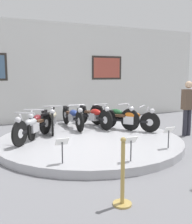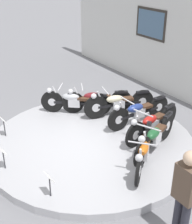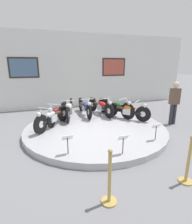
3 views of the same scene
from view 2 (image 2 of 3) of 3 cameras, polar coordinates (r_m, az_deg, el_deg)
ground_plane at (r=7.66m, az=-0.84°, el=-6.18°), size 60.00×60.00×0.00m
display_platform at (r=7.61m, az=-0.85°, el=-5.60°), size 4.94×4.94×0.18m
motorcycle_silver at (r=8.66m, az=-3.99°, el=2.08°), size 1.31×1.56×0.79m
motorcycle_maroon at (r=8.71m, az=-0.05°, el=2.29°), size 0.94×1.78×0.79m
motorcycle_cream at (r=8.52m, az=4.07°, el=1.77°), size 0.68×1.96×0.81m
motorcycle_blue at (r=8.13m, az=7.70°, el=0.18°), size 0.54×1.98×0.79m
motorcycle_red at (r=7.60m, az=10.17°, el=-1.95°), size 0.58×1.95×0.79m
motorcycle_green at (r=7.03m, az=10.71°, el=-4.36°), size 0.86×1.87×0.81m
motorcycle_orange at (r=6.56m, az=8.68°, el=-6.90°), size 1.33×1.50×0.78m
info_placard_front_left at (r=7.84m, az=-16.52°, el=-1.91°), size 0.26×0.11×0.51m
info_placard_front_centre at (r=6.67m, az=-16.63°, el=-7.28°), size 0.26×0.11×0.51m
info_placard_front_right at (r=5.77m, az=-8.51°, el=-12.20°), size 0.26×0.11×0.51m
visitor_standing at (r=5.02m, az=15.99°, el=-13.95°), size 0.36×0.22×1.69m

